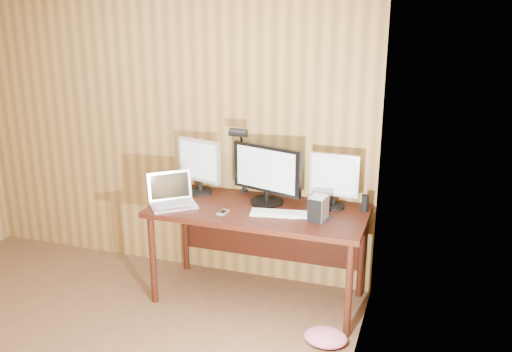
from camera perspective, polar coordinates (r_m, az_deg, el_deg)
The scene contains 13 objects.
desk at distance 4.33m, azimuth 0.51°, elevation -4.46°, with size 1.60×0.70×0.75m.
monitor_center at distance 4.25m, azimuth 1.09°, elevation 0.24°, with size 0.56×0.25×0.45m.
monitor_left at distance 4.49m, azimuth -5.67°, elevation 1.15°, with size 0.38×0.18×0.44m.
monitor_right at distance 4.20m, azimuth 7.81°, elevation -0.33°, with size 0.36×0.17×0.41m.
laptop at distance 4.33m, azimuth -8.41°, elevation -2.08°, with size 0.42×0.40×0.24m.
keyboard at distance 4.11m, azimuth 2.44°, elevation -3.75°, with size 0.44×0.20×0.02m.
mousepad at distance 4.07m, azimuth 5.98°, elevation -4.15°, with size 0.21×0.17×0.00m, color black.
mouse at distance 4.07m, azimuth 5.99°, elevation -3.87°, with size 0.07×0.11×0.04m, color black.
hard_drive at distance 4.02m, azimuth 6.23°, elevation -3.20°, with size 0.13×0.17×0.17m.
phone at distance 4.14m, azimuth -3.32°, elevation -3.65°, with size 0.06×0.11×0.01m.
speaker at distance 4.23m, azimuth 10.85°, elevation -2.68°, with size 0.05×0.05×0.12m, color black.
desk_lamp at distance 4.38m, azimuth -1.51°, elevation 2.55°, with size 0.14×0.19×0.59m.
fabric_pile at distance 4.04m, azimuth 6.98°, elevation -15.72°, with size 0.30×0.24×0.10m, color #C15D7A, non-canonical shape.
Camera 1 is at (2.14, -2.11, 2.28)m, focal length 40.00 mm.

